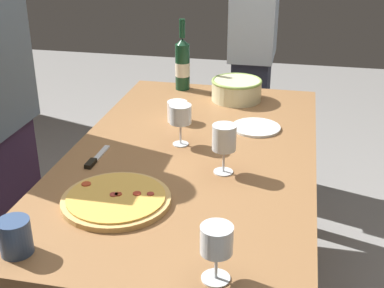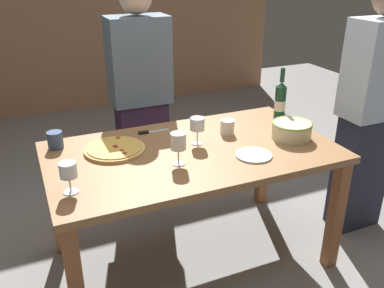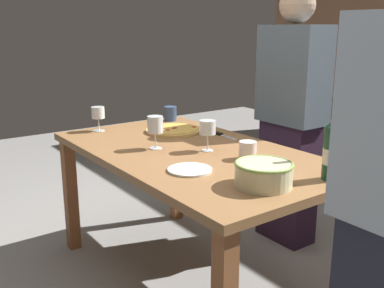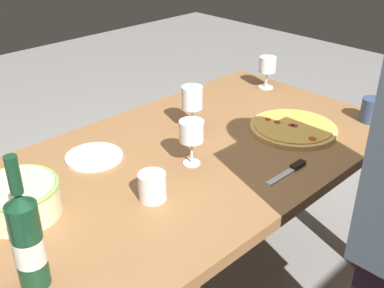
{
  "view_description": "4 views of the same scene",
  "coord_description": "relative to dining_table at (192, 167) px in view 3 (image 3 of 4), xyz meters",
  "views": [
    {
      "loc": [
        -1.7,
        -0.36,
        1.57
      ],
      "look_at": [
        0.0,
        0.0,
        0.78
      ],
      "focal_mm": 48.61,
      "sensor_mm": 36.0,
      "label": 1
    },
    {
      "loc": [
        -0.84,
        -1.94,
        1.73
      ],
      "look_at": [
        0.0,
        0.0,
        0.78
      ],
      "focal_mm": 38.95,
      "sensor_mm": 36.0,
      "label": 2
    },
    {
      "loc": [
        1.81,
        -1.3,
        1.37
      ],
      "look_at": [
        0.0,
        0.0,
        0.78
      ],
      "focal_mm": 41.68,
      "sensor_mm": 36.0,
      "label": 3
    },
    {
      "loc": [
        1.02,
        1.05,
        1.56
      ],
      "look_at": [
        0.0,
        0.0,
        0.78
      ],
      "focal_mm": 43.87,
      "sensor_mm": 36.0,
      "label": 4
    }
  ],
  "objects": [
    {
      "name": "cup_ceramic",
      "position": [
        -0.7,
        0.32,
        0.14
      ],
      "size": [
        0.09,
        0.09,
        0.1
      ],
      "primitive_type": "cylinder",
      "color": "#364E76",
      "rests_on": "dining_table"
    },
    {
      "name": "serving_bowl",
      "position": [
        0.61,
        -0.08,
        0.15
      ],
      "size": [
        0.24,
        0.24,
        0.1
      ],
      "color": "beige",
      "rests_on": "dining_table"
    },
    {
      "name": "pizza",
      "position": [
        -0.4,
        0.15,
        0.1
      ],
      "size": [
        0.34,
        0.34,
        0.03
      ],
      "color": "#DEAF65",
      "rests_on": "dining_table"
    },
    {
      "name": "side_plate",
      "position": [
        0.27,
        -0.21,
        0.1
      ],
      "size": [
        0.2,
        0.2,
        0.01
      ],
      "primitive_type": "cylinder",
      "color": "white",
      "rests_on": "dining_table"
    },
    {
      "name": "ground_plane",
      "position": [
        0.0,
        0.0,
        -0.66
      ],
      "size": [
        8.0,
        8.0,
        0.0
      ],
      "primitive_type": "plane",
      "color": "gray"
    },
    {
      "name": "wine_glass_by_bottle",
      "position": [
        0.06,
        0.06,
        0.21
      ],
      "size": [
        0.08,
        0.08,
        0.16
      ],
      "color": "white",
      "rests_on": "dining_table"
    },
    {
      "name": "person_host",
      "position": [
        -0.05,
        0.8,
        0.15
      ],
      "size": [
        0.41,
        0.24,
        1.6
      ],
      "rotation": [
        0.0,
        0.0,
        -1.51
      ],
      "color": "#301C33",
      "rests_on": "ground"
    },
    {
      "name": "dining_table",
      "position": [
        0.0,
        0.0,
        0.0
      ],
      "size": [
        1.6,
        0.9,
        0.75
      ],
      "color": "olive",
      "rests_on": "ground"
    },
    {
      "name": "cup_amber",
      "position": [
        0.29,
        0.12,
        0.14
      ],
      "size": [
        0.08,
        0.08,
        0.09
      ],
      "primitive_type": "cylinder",
      "color": "white",
      "rests_on": "dining_table"
    },
    {
      "name": "wine_glass_far_left",
      "position": [
        -0.69,
        -0.21,
        0.2
      ],
      "size": [
        0.08,
        0.08,
        0.15
      ],
      "color": "white",
      "rests_on": "dining_table"
    },
    {
      "name": "wine_bottle",
      "position": [
        0.71,
        0.2,
        0.22
      ],
      "size": [
        0.07,
        0.07,
        0.35
      ],
      "color": "#153D24",
      "rests_on": "dining_table"
    },
    {
      "name": "pizza_knife",
      "position": [
        -0.14,
        0.32,
        0.1
      ],
      "size": [
        0.19,
        0.02,
        0.02
      ],
      "color": "silver",
      "rests_on": "dining_table"
    },
    {
      "name": "wine_glass_near_pizza",
      "position": [
        -0.14,
        -0.14,
        0.21
      ],
      "size": [
        0.08,
        0.08,
        0.17
      ],
      "color": "white",
      "rests_on": "dining_table"
    }
  ]
}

